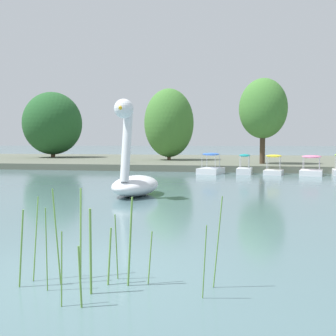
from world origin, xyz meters
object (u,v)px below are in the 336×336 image
(pedal_boat_teal, at_px, (244,168))
(pedal_boat_yellow, at_px, (274,168))
(tree_sapling_by_fence, at_px, (263,109))
(tree_willow_near_path, at_px, (52,123))
(pedal_boat_blue, at_px, (211,168))
(tree_willow_overhanging, at_px, (169,123))
(pedal_boat_pink, at_px, (311,169))
(person_on_path, at_px, (124,152))
(swan_boat, at_px, (134,177))

(pedal_boat_teal, distance_m, pedal_boat_yellow, 1.98)
(pedal_boat_teal, distance_m, tree_sapling_by_fence, 6.80)
(tree_willow_near_path, bearing_deg, pedal_boat_blue, -37.51)
(pedal_boat_yellow, relative_size, tree_willow_overhanging, 0.30)
(pedal_boat_blue, xyz_separation_m, pedal_boat_yellow, (4.34, 0.13, -0.01))
(tree_sapling_by_fence, xyz_separation_m, tree_willow_near_path, (-23.60, 10.23, -0.49))
(pedal_boat_blue, relative_size, pedal_boat_pink, 1.06)
(pedal_boat_pink, bearing_deg, pedal_boat_yellow, 174.88)
(tree_sapling_by_fence, distance_m, tree_willow_near_path, 25.73)
(tree_sapling_by_fence, height_order, tree_willow_near_path, tree_willow_near_path)
(person_on_path, bearing_deg, swan_boat, -71.41)
(tree_sapling_by_fence, bearing_deg, tree_willow_near_path, 156.56)
(pedal_boat_pink, bearing_deg, person_on_path, 162.80)
(pedal_boat_pink, xyz_separation_m, tree_sapling_by_fence, (-3.05, 5.10, 4.52))
(pedal_boat_teal, bearing_deg, tree_sapling_by_fence, 73.91)
(tree_willow_overhanging, bearing_deg, tree_sapling_by_fence, -33.14)
(pedal_boat_blue, xyz_separation_m, tree_willow_overhanging, (-5.10, 10.78, 3.72))
(swan_boat, xyz_separation_m, tree_willow_overhanging, (-3.03, 23.49, 3.37))
(person_on_path, bearing_deg, tree_willow_near_path, 138.05)
(pedal_boat_teal, height_order, pedal_boat_pink, pedal_boat_teal)
(swan_boat, bearing_deg, tree_willow_overhanging, 97.34)
(tree_sapling_by_fence, distance_m, tree_willow_overhanging, 10.60)
(person_on_path, bearing_deg, pedal_boat_yellow, -19.50)
(pedal_boat_yellow, bearing_deg, tree_willow_near_path, 148.01)
(pedal_boat_blue, bearing_deg, tree_willow_near_path, 142.49)
(pedal_boat_pink, bearing_deg, tree_willow_overhanging, 137.57)
(pedal_boat_teal, relative_size, tree_sapling_by_fence, 0.29)
(pedal_boat_blue, bearing_deg, pedal_boat_yellow, 1.68)
(tree_sapling_by_fence, xyz_separation_m, tree_willow_overhanging, (-8.85, 5.78, -0.79))
(tree_willow_overhanging, height_order, person_on_path, tree_willow_overhanging)
(pedal_boat_blue, distance_m, pedal_boat_yellow, 4.34)
(swan_boat, distance_m, tree_willow_overhanging, 23.92)
(pedal_boat_yellow, relative_size, tree_willow_near_path, 0.22)
(swan_boat, height_order, tree_sapling_by_fence, tree_sapling_by_fence)
(tree_willow_overhanging, bearing_deg, pedal_boat_pink, -42.43)
(pedal_boat_yellow, distance_m, person_on_path, 12.95)
(tree_willow_near_path, distance_m, tree_willow_overhanging, 15.41)
(person_on_path, bearing_deg, pedal_boat_teal, -22.80)
(pedal_boat_pink, relative_size, tree_willow_near_path, 0.25)
(pedal_boat_yellow, xyz_separation_m, person_on_path, (-12.17, 4.31, 0.97))
(pedal_boat_pink, distance_m, person_on_path, 15.35)
(swan_boat, distance_m, pedal_boat_blue, 12.88)
(pedal_boat_yellow, bearing_deg, tree_willow_overhanging, 131.53)
(pedal_boat_pink, xyz_separation_m, person_on_path, (-14.63, 4.53, 0.96))
(pedal_boat_blue, distance_m, pedal_boat_pink, 6.80)
(tree_willow_near_path, bearing_deg, tree_sapling_by_fence, -23.44)
(swan_boat, distance_m, tree_sapling_by_fence, 19.10)
(pedal_boat_pink, distance_m, tree_willow_near_path, 31.01)
(tree_willow_near_path, height_order, person_on_path, tree_willow_near_path)
(swan_boat, distance_m, tree_willow_near_path, 33.32)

